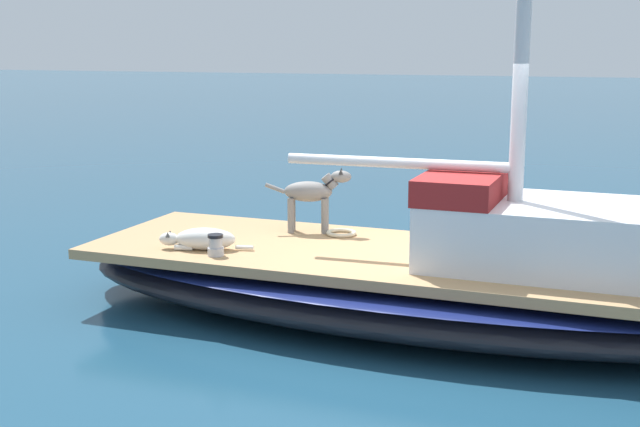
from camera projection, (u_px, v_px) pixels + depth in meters
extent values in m
plane|color=navy|center=(417.00, 320.00, 8.43)|extent=(120.00, 120.00, 0.00)
ellipsoid|color=black|center=(417.00, 293.00, 8.37)|extent=(2.87, 7.32, 0.56)
ellipsoid|color=navy|center=(418.00, 275.00, 8.34)|extent=(2.88, 7.36, 0.08)
cube|color=tan|center=(418.00, 260.00, 8.31)|extent=(2.39, 6.72, 0.10)
cylinder|color=silver|center=(398.00, 163.00, 8.14)|extent=(0.10, 2.20, 0.10)
cube|color=silver|center=(547.00, 235.00, 7.81)|extent=(1.51, 2.27, 0.60)
cube|color=maroon|center=(464.00, 185.00, 7.97)|extent=(1.36, 0.77, 0.24)
ellipsoid|color=silver|center=(206.00, 239.00, 8.50)|extent=(0.38, 0.64, 0.22)
ellipsoid|color=silver|center=(169.00, 239.00, 8.54)|extent=(0.17, 0.22, 0.13)
cone|color=#504E4A|center=(168.00, 235.00, 8.48)|extent=(0.05, 0.05, 0.05)
cone|color=#504E4A|center=(170.00, 233.00, 8.57)|extent=(0.05, 0.05, 0.05)
cylinder|color=silver|center=(184.00, 248.00, 8.48)|extent=(0.09, 0.19, 0.06)
cylinder|color=silver|center=(187.00, 245.00, 8.60)|extent=(0.09, 0.19, 0.06)
cylinder|color=silver|center=(244.00, 248.00, 8.48)|extent=(0.08, 0.18, 0.04)
ellipsoid|color=gray|center=(308.00, 191.00, 9.22)|extent=(0.33, 0.56, 0.22)
cylinder|color=gray|center=(325.00, 214.00, 9.32)|extent=(0.07, 0.07, 0.38)
cylinder|color=gray|center=(324.00, 216.00, 9.19)|extent=(0.07, 0.07, 0.38)
cylinder|color=gray|center=(292.00, 213.00, 9.35)|extent=(0.07, 0.07, 0.38)
cylinder|color=gray|center=(291.00, 216.00, 9.23)|extent=(0.07, 0.07, 0.38)
cylinder|color=gray|center=(330.00, 182.00, 9.18)|extent=(0.15, 0.21, 0.19)
ellipsoid|color=gray|center=(341.00, 177.00, 9.16)|extent=(0.18, 0.24, 0.13)
cone|color=#2A2929|center=(341.00, 170.00, 9.19)|extent=(0.05, 0.05, 0.06)
cone|color=#2A2929|center=(341.00, 172.00, 9.10)|extent=(0.05, 0.05, 0.06)
torus|color=black|center=(330.00, 182.00, 9.18)|extent=(0.16, 0.14, 0.10)
cylinder|color=gray|center=(275.00, 188.00, 9.25)|extent=(0.09, 0.23, 0.12)
cylinder|color=#B7B7BC|center=(216.00, 252.00, 8.28)|extent=(0.16, 0.16, 0.08)
cylinder|color=#B7B7BC|center=(216.00, 242.00, 8.26)|extent=(0.13, 0.13, 0.10)
cylinder|color=black|center=(215.00, 236.00, 8.25)|extent=(0.15, 0.15, 0.03)
torus|color=beige|center=(341.00, 233.00, 9.16)|extent=(0.32, 0.32, 0.04)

